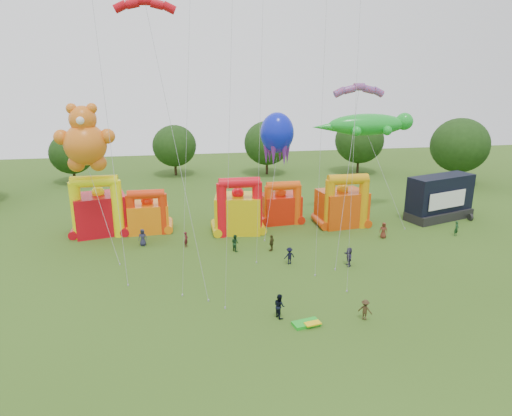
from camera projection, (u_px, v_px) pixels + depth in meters
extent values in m
plane|color=#335217|center=(312.00, 364.00, 29.08)|extent=(160.00, 160.00, 0.00)
cylinder|color=#352314|center=(456.00, 172.00, 75.89)|extent=(0.44, 0.44, 3.72)
ellipsoid|color=#193610|center=(460.00, 145.00, 74.59)|extent=(9.30, 9.30, 8.89)
cylinder|color=#352314|center=(358.00, 163.00, 83.90)|extent=(0.44, 0.44, 3.51)
ellipsoid|color=#193610|center=(359.00, 140.00, 82.68)|extent=(8.77, 8.78, 8.39)
cylinder|color=#352314|center=(267.00, 165.00, 82.92)|extent=(0.44, 0.44, 3.30)
ellipsoid|color=#193610|center=(267.00, 143.00, 81.77)|extent=(8.25, 8.25, 7.88)
cylinder|color=#352314|center=(175.00, 167.00, 82.15)|extent=(0.44, 0.44, 3.09)
ellipsoid|color=#193610|center=(174.00, 146.00, 81.07)|extent=(7.73, 7.72, 7.38)
cylinder|color=#352314|center=(74.00, 174.00, 76.70)|extent=(0.44, 0.44, 2.88)
ellipsoid|color=#193610|center=(72.00, 153.00, 75.70)|extent=(7.20, 7.20, 6.88)
cube|color=red|center=(100.00, 214.00, 52.35)|extent=(6.46, 5.63, 4.53)
cylinder|color=#FFFA0D|center=(77.00, 211.00, 50.19)|extent=(1.23, 1.23, 6.47)
cylinder|color=#FFFA0D|center=(117.00, 209.00, 50.90)|extent=(1.23, 1.23, 6.47)
cylinder|color=#FFFA0D|center=(94.00, 181.00, 49.62)|extent=(4.96, 1.29, 1.29)
sphere|color=#FFFA0D|center=(98.00, 192.00, 51.62)|extent=(1.40, 1.40, 1.40)
cube|color=orange|center=(148.00, 217.00, 53.15)|extent=(4.76, 3.90, 3.32)
cylinder|color=red|center=(131.00, 215.00, 51.40)|extent=(1.00, 1.00, 4.75)
cylinder|color=red|center=(163.00, 214.00, 51.98)|extent=(1.00, 1.00, 4.75)
cylinder|color=red|center=(146.00, 194.00, 51.02)|extent=(4.06, 1.05, 1.05)
sphere|color=red|center=(147.00, 201.00, 52.59)|extent=(1.40, 1.40, 1.40)
cube|color=gold|center=(238.00, 213.00, 52.84)|extent=(5.73, 4.89, 4.31)
cylinder|color=red|center=(222.00, 210.00, 50.84)|extent=(1.13, 1.13, 6.16)
cylinder|color=red|center=(257.00, 209.00, 51.50)|extent=(1.13, 1.13, 6.16)
cylinder|color=red|center=(239.00, 183.00, 50.29)|extent=(4.57, 1.19, 1.19)
sphere|color=red|center=(238.00, 193.00, 52.14)|extent=(1.40, 1.40, 1.40)
cube|color=red|center=(280.00, 208.00, 56.47)|extent=(4.87, 4.06, 3.42)
cylinder|color=#F6500D|center=(268.00, 206.00, 54.74)|extent=(1.00, 1.00, 4.89)
cylinder|color=#F6500D|center=(297.00, 205.00, 55.31)|extent=(1.00, 1.00, 4.89)
cylinder|color=#F6500D|center=(283.00, 186.00, 54.33)|extent=(4.03, 1.04, 1.04)
sphere|color=#F6500D|center=(281.00, 192.00, 55.90)|extent=(1.40, 1.40, 1.40)
cube|color=#D4440B|center=(341.00, 208.00, 55.29)|extent=(5.89, 4.98, 4.18)
cylinder|color=orange|center=(329.00, 205.00, 53.24)|extent=(1.17, 1.17, 5.98)
cylinder|color=orange|center=(363.00, 203.00, 53.91)|extent=(1.17, 1.17, 5.98)
cylinder|color=orange|center=(348.00, 179.00, 52.72)|extent=(4.75, 1.23, 1.23)
sphere|color=orange|center=(343.00, 189.00, 54.61)|extent=(1.40, 1.40, 1.40)
cube|color=black|center=(439.00, 214.00, 57.81)|extent=(9.46, 5.85, 1.10)
cube|color=black|center=(440.00, 193.00, 57.21)|extent=(9.33, 5.44, 4.44)
cube|color=white|center=(447.00, 200.00, 55.73)|extent=(5.86, 1.93, 2.08)
cylinder|color=black|center=(418.00, 220.00, 56.02)|extent=(0.30, 0.90, 0.90)
cylinder|color=black|center=(470.00, 217.00, 57.17)|extent=(0.30, 0.90, 0.90)
sphere|color=orange|center=(85.00, 144.00, 47.19)|extent=(4.33, 4.33, 4.33)
sphere|color=orange|center=(83.00, 119.00, 46.46)|extent=(2.76, 2.76, 2.76)
sphere|color=orange|center=(71.00, 109.00, 45.99)|extent=(1.08, 1.08, 1.08)
sphere|color=orange|center=(92.00, 108.00, 46.31)|extent=(1.08, 1.08, 1.08)
sphere|color=orange|center=(61.00, 137.00, 46.60)|extent=(1.57, 1.57, 1.57)
sphere|color=orange|center=(107.00, 136.00, 47.33)|extent=(1.57, 1.57, 1.57)
sphere|color=orange|center=(77.00, 163.00, 47.57)|extent=(1.77, 1.77, 1.77)
sphere|color=orange|center=(98.00, 163.00, 47.93)|extent=(1.77, 1.77, 1.77)
sphere|color=white|center=(80.00, 121.00, 45.20)|extent=(0.79, 0.79, 0.79)
ellipsoid|color=green|center=(367.00, 125.00, 58.42)|extent=(10.43, 3.26, 2.77)
sphere|color=green|center=(404.00, 121.00, 59.17)|extent=(2.24, 2.24, 2.24)
cone|color=green|center=(327.00, 127.00, 57.62)|extent=(4.07, 1.63, 1.63)
sphere|color=green|center=(376.00, 128.00, 60.47)|extent=(1.22, 1.22, 1.22)
sphere|color=green|center=(387.00, 131.00, 57.39)|extent=(1.22, 1.22, 1.22)
sphere|color=green|center=(347.00, 128.00, 59.80)|extent=(1.22, 1.22, 1.22)
sphere|color=green|center=(357.00, 131.00, 56.73)|extent=(1.22, 1.22, 1.22)
ellipsoid|color=#0D1AC8|center=(277.00, 133.00, 53.08)|extent=(3.92, 3.92, 4.70)
cone|color=#591E8C|center=(287.00, 151.00, 53.91)|extent=(0.88, 0.88, 3.14)
cone|color=#591E8C|center=(280.00, 149.00, 54.84)|extent=(0.88, 0.88, 3.14)
cone|color=#591E8C|center=(270.00, 150.00, 54.64)|extent=(0.88, 0.88, 3.14)
cone|color=#591E8C|center=(266.00, 151.00, 53.49)|extent=(0.88, 0.88, 3.14)
cone|color=#591E8C|center=(273.00, 153.00, 52.55)|extent=(0.88, 0.88, 3.14)
cone|color=#591E8C|center=(284.00, 153.00, 52.76)|extent=(0.88, 0.88, 3.14)
cube|color=green|center=(306.00, 323.00, 33.52)|extent=(2.16, 1.38, 0.24)
cube|color=yellow|center=(313.00, 323.00, 33.26)|extent=(1.30, 0.83, 0.10)
imported|color=#272741|center=(143.00, 237.00, 48.69)|extent=(0.92, 0.61, 1.85)
imported|color=#4E161B|center=(186.00, 239.00, 48.38)|extent=(0.57, 0.70, 1.67)
imported|color=#16391B|center=(235.00, 243.00, 47.20)|extent=(1.04, 1.09, 1.78)
imported|color=black|center=(289.00, 256.00, 44.01)|extent=(1.21, 0.86, 1.69)
imported|color=#3D3818|center=(272.00, 243.00, 47.25)|extent=(0.96, 1.10, 1.78)
imported|color=#302A46|center=(349.00, 257.00, 43.60)|extent=(0.68, 1.76, 1.86)
imported|color=#5F2A1B|center=(384.00, 230.00, 50.91)|extent=(1.06, 0.96, 1.82)
imported|color=#183D1D|center=(456.00, 229.00, 51.66)|extent=(0.75, 0.67, 1.71)
imported|color=black|center=(279.00, 306.00, 34.36)|extent=(0.98, 1.11, 1.91)
imported|color=#3A2A17|center=(365.00, 310.00, 34.06)|extent=(1.20, 1.12, 1.63)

